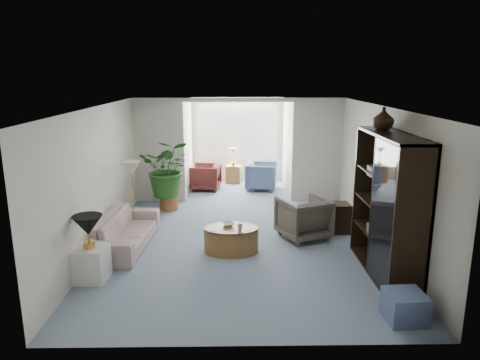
{
  "coord_description": "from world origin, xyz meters",
  "views": [
    {
      "loc": [
        -0.13,
        -7.5,
        3.05
      ],
      "look_at": [
        0.0,
        0.6,
        1.1
      ],
      "focal_mm": 33.18,
      "sensor_mm": 36.0,
      "label": 1
    }
  ],
  "objects_px": {
    "wingback_chair": "(303,218)",
    "plant_pot": "(169,203)",
    "floor_lamp": "(131,169)",
    "sunroom_table": "(233,174)",
    "table_lamp": "(88,225)",
    "sunroom_chair_blue": "(261,176)",
    "coffee_table": "(231,240)",
    "coffee_cup": "(240,227)",
    "sofa": "(125,230)",
    "side_table_dark": "(336,218)",
    "coffee_bowl": "(228,224)",
    "entertainment_cabinet": "(388,205)",
    "ottoman": "(405,307)",
    "end_table": "(91,264)",
    "framed_picture": "(385,155)",
    "cabinet_urn": "(383,119)",
    "sunroom_chair_maroon": "(206,177)"
  },
  "relations": [
    {
      "from": "coffee_table",
      "to": "sunroom_chair_maroon",
      "type": "distance_m",
      "value": 4.38
    },
    {
      "from": "end_table",
      "to": "wingback_chair",
      "type": "bearing_deg",
      "value": 26.4
    },
    {
      "from": "wingback_chair",
      "to": "plant_pot",
      "type": "bearing_deg",
      "value": -56.24
    },
    {
      "from": "sofa",
      "to": "entertainment_cabinet",
      "type": "height_order",
      "value": "entertainment_cabinet"
    },
    {
      "from": "wingback_chair",
      "to": "entertainment_cabinet",
      "type": "height_order",
      "value": "entertainment_cabinet"
    },
    {
      "from": "coffee_cup",
      "to": "sunroom_chair_maroon",
      "type": "height_order",
      "value": "sunroom_chair_maroon"
    },
    {
      "from": "coffee_bowl",
      "to": "sunroom_table",
      "type": "height_order",
      "value": "coffee_bowl"
    },
    {
      "from": "side_table_dark",
      "to": "coffee_bowl",
      "type": "bearing_deg",
      "value": -157.55
    },
    {
      "from": "ottoman",
      "to": "sunroom_chair_maroon",
      "type": "relative_size",
      "value": 0.62
    },
    {
      "from": "end_table",
      "to": "coffee_bowl",
      "type": "xyz_separation_m",
      "value": [
        2.06,
        1.15,
        0.22
      ]
    },
    {
      "from": "table_lamp",
      "to": "cabinet_urn",
      "type": "xyz_separation_m",
      "value": [
        4.51,
        0.71,
        1.49
      ]
    },
    {
      "from": "floor_lamp",
      "to": "entertainment_cabinet",
      "type": "xyz_separation_m",
      "value": [
        4.34,
        -2.02,
        -0.16
      ]
    },
    {
      "from": "side_table_dark",
      "to": "plant_pot",
      "type": "bearing_deg",
      "value": 156.24
    },
    {
      "from": "framed_picture",
      "to": "cabinet_urn",
      "type": "bearing_deg",
      "value": -116.19
    },
    {
      "from": "sofa",
      "to": "plant_pot",
      "type": "relative_size",
      "value": 5.11
    },
    {
      "from": "coffee_table",
      "to": "side_table_dark",
      "type": "xyz_separation_m",
      "value": [
        2.07,
        0.97,
        0.07
      ]
    },
    {
      "from": "sunroom_chair_blue",
      "to": "entertainment_cabinet",
      "type": "bearing_deg",
      "value": -154.38
    },
    {
      "from": "framed_picture",
      "to": "sunroom_chair_maroon",
      "type": "relative_size",
      "value": 0.66
    },
    {
      "from": "table_lamp",
      "to": "entertainment_cabinet",
      "type": "relative_size",
      "value": 0.2
    },
    {
      "from": "coffee_table",
      "to": "coffee_bowl",
      "type": "xyz_separation_m",
      "value": [
        -0.05,
        0.1,
        0.25
      ]
    },
    {
      "from": "floor_lamp",
      "to": "entertainment_cabinet",
      "type": "distance_m",
      "value": 4.79
    },
    {
      "from": "entertainment_cabinet",
      "to": "sofa",
      "type": "bearing_deg",
      "value": 165.15
    },
    {
      "from": "end_table",
      "to": "ottoman",
      "type": "xyz_separation_m",
      "value": [
        4.31,
        -1.21,
        -0.07
      ]
    },
    {
      "from": "end_table",
      "to": "floor_lamp",
      "type": "relative_size",
      "value": 1.45
    },
    {
      "from": "coffee_table",
      "to": "sunroom_chair_maroon",
      "type": "bearing_deg",
      "value": 99.21
    },
    {
      "from": "sofa",
      "to": "end_table",
      "type": "relative_size",
      "value": 3.92
    },
    {
      "from": "coffee_table",
      "to": "table_lamp",
      "type": "bearing_deg",
      "value": -153.52
    },
    {
      "from": "floor_lamp",
      "to": "sunroom_chair_maroon",
      "type": "bearing_deg",
      "value": 68.35
    },
    {
      "from": "ottoman",
      "to": "sunroom_chair_blue",
      "type": "bearing_deg",
      "value": 102.0
    },
    {
      "from": "framed_picture",
      "to": "table_lamp",
      "type": "distance_m",
      "value": 4.95
    },
    {
      "from": "coffee_table",
      "to": "coffee_cup",
      "type": "xyz_separation_m",
      "value": [
        0.15,
        -0.1,
        0.27
      ]
    },
    {
      "from": "framed_picture",
      "to": "side_table_dark",
      "type": "xyz_separation_m",
      "value": [
        -0.56,
        0.85,
        -1.41
      ]
    },
    {
      "from": "floor_lamp",
      "to": "ottoman",
      "type": "bearing_deg",
      "value": -39.69
    },
    {
      "from": "sofa",
      "to": "side_table_dark",
      "type": "distance_m",
      "value": 4.03
    },
    {
      "from": "floor_lamp",
      "to": "sunroom_table",
      "type": "relative_size",
      "value": 0.72
    },
    {
      "from": "floor_lamp",
      "to": "coffee_cup",
      "type": "bearing_deg",
      "value": -31.43
    },
    {
      "from": "entertainment_cabinet",
      "to": "plant_pot",
      "type": "height_order",
      "value": "entertainment_cabinet"
    },
    {
      "from": "table_lamp",
      "to": "plant_pot",
      "type": "distance_m",
      "value": 3.7
    },
    {
      "from": "end_table",
      "to": "table_lamp",
      "type": "relative_size",
      "value": 1.18
    },
    {
      "from": "cabinet_urn",
      "to": "plant_pot",
      "type": "xyz_separation_m",
      "value": [
        -3.83,
        2.86,
        -2.2
      ]
    },
    {
      "from": "sofa",
      "to": "plant_pot",
      "type": "bearing_deg",
      "value": -8.48
    },
    {
      "from": "framed_picture",
      "to": "sofa",
      "type": "xyz_separation_m",
      "value": [
        -4.54,
        0.17,
        -1.4
      ]
    },
    {
      "from": "table_lamp",
      "to": "end_table",
      "type": "bearing_deg",
      "value": 0.0
    },
    {
      "from": "side_table_dark",
      "to": "sunroom_table",
      "type": "bearing_deg",
      "value": 116.24
    },
    {
      "from": "table_lamp",
      "to": "sunroom_chair_blue",
      "type": "relative_size",
      "value": 0.55
    },
    {
      "from": "wingback_chair",
      "to": "coffee_cup",
      "type": "bearing_deg",
      "value": 9.55
    },
    {
      "from": "side_table_dark",
      "to": "entertainment_cabinet",
      "type": "distance_m",
      "value": 2.01
    },
    {
      "from": "sofa",
      "to": "coffee_bowl",
      "type": "xyz_separation_m",
      "value": [
        1.86,
        -0.2,
        0.18
      ]
    },
    {
      "from": "ottoman",
      "to": "end_table",
      "type": "bearing_deg",
      "value": 164.36
    },
    {
      "from": "sunroom_chair_maroon",
      "to": "sunroom_table",
      "type": "bearing_deg",
      "value": 143.41
    }
  ]
}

